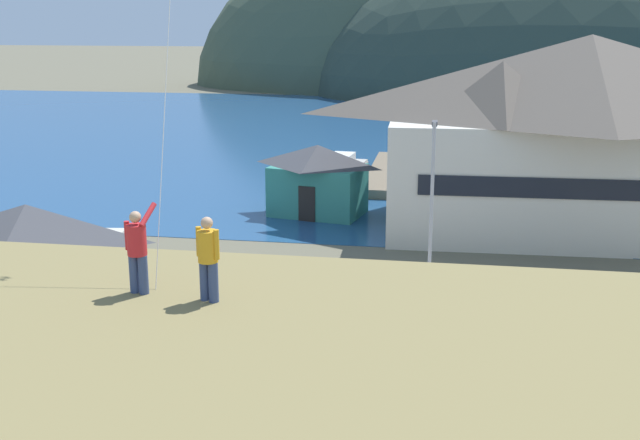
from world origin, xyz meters
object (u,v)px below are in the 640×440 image
storage_shed_near_lot (31,262)px  wharf_dock (390,173)px  parked_car_front_row_end (87,342)px  parked_car_corner_spot (568,388)px  parked_car_front_row_red (179,301)px  harbor_lodge (585,130)px  storage_shed_waterside (318,179)px  parking_light_pole (432,198)px  moored_boat_outer_mooring (434,181)px  parked_car_lone_by_shed (622,312)px  moored_boat_wharfside (343,171)px  parked_car_mid_row_center (465,304)px  person_kite_flyer (137,249)px  person_companion (208,256)px

storage_shed_near_lot → wharf_dock: storage_shed_near_lot is taller
parked_car_front_row_end → parked_car_corner_spot: bearing=-3.1°
parked_car_front_row_red → harbor_lodge: bearing=43.8°
storage_shed_near_lot → storage_shed_waterside: bearing=66.6°
harbor_lodge → parking_light_pole: 15.13m
wharf_dock → parked_car_corner_spot: size_ratio=3.67×
parked_car_front_row_end → parked_car_front_row_red: (1.88, 4.58, 0.00)m
parking_light_pole → moored_boat_outer_mooring: bearing=90.6°
wharf_dock → parked_car_lone_by_shed: 32.51m
storage_shed_waterside → parked_car_front_row_end: storage_shed_waterside is taller
harbor_lodge → parking_light_pole: size_ratio=3.01×
parked_car_front_row_end → parking_light_pole: bearing=39.2°
moored_boat_outer_mooring → parked_car_front_row_end: bearing=-109.8°
moored_boat_wharfside → wharf_dock: bearing=22.5°
storage_shed_near_lot → moored_boat_outer_mooring: (15.92, 28.62, -1.92)m
parked_car_mid_row_center → parked_car_front_row_end: bearing=-155.4°
harbor_lodge → wharf_dock: (-12.20, 14.35, -5.77)m
harbor_lodge → parked_car_front_row_end: bearing=-132.4°
harbor_lodge → parked_car_mid_row_center: size_ratio=5.64×
parked_car_corner_spot → storage_shed_waterside: bearing=116.2°
storage_shed_waterside → parking_light_pole: 16.19m
parked_car_front_row_red → moored_boat_outer_mooring: bearing=70.6°
harbor_lodge → parked_car_corner_spot: harbor_lodge is taller
moored_boat_wharfside → parked_car_mid_row_center: size_ratio=1.80×
storage_shed_waterside → parked_car_front_row_red: size_ratio=1.57×
parked_car_lone_by_shed → storage_shed_waterside: bearing=130.8°
harbor_lodge → wharf_dock: size_ratio=1.50×
parked_car_corner_spot → parking_light_pole: bearing=113.7°
storage_shed_near_lot → parked_car_mid_row_center: storage_shed_near_lot is taller
harbor_lodge → moored_boat_outer_mooring: size_ratio=3.11×
parked_car_front_row_end → storage_shed_near_lot: bearing=136.9°
moored_boat_wharfside → parked_car_front_row_red: moored_boat_wharfside is taller
parked_car_mid_row_center → person_kite_flyer: bearing=-113.7°
moored_boat_outer_mooring → parked_car_front_row_end: 34.60m
wharf_dock → parked_car_mid_row_center: size_ratio=3.76×
storage_shed_near_lot → wharf_dock: (12.37, 32.70, -2.29)m
parked_car_corner_spot → parking_light_pole: parking_light_pole is taller
person_kite_flyer → harbor_lodge: bearing=66.6°
wharf_dock → moored_boat_wharfside: bearing=-157.5°
storage_shed_near_lot → parking_light_pole: parking_light_pole is taller
moored_boat_outer_mooring → parking_light_pole: 23.10m
storage_shed_waterside → parked_car_corner_spot: storage_shed_waterside is taller
harbor_lodge → storage_shed_near_lot: harbor_lodge is taller
storage_shed_near_lot → parked_car_front_row_red: storage_shed_near_lot is taller
harbor_lodge → person_companion: 34.83m
parked_car_corner_spot → person_kite_flyer: (-10.26, -9.10, 6.81)m
parked_car_mid_row_center → moored_boat_outer_mooring: bearing=93.9°
moored_boat_outer_mooring → storage_shed_waterside: bearing=-130.1°
wharf_dock → moored_boat_wharfside: (-3.54, -1.46, 0.37)m
storage_shed_waterside → parked_car_lone_by_shed: bearing=-49.2°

